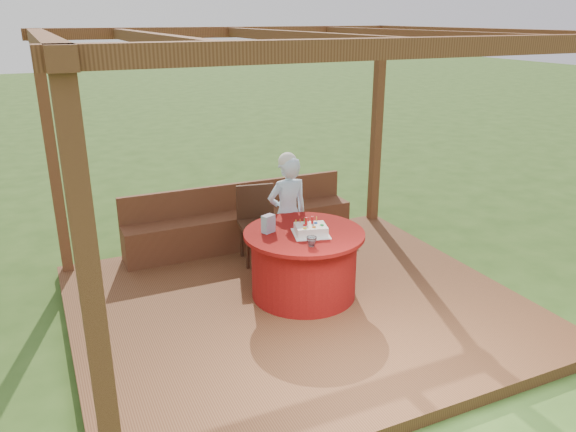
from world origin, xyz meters
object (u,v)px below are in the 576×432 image
(chair, at_px, (258,219))
(gift_bag, at_px, (268,224))
(elderly_woman, at_px, (288,212))
(drinking_glass, at_px, (312,242))
(bench, at_px, (241,226))
(birthday_cake, at_px, (311,229))
(table, at_px, (304,263))

(chair, bearing_deg, gift_bag, -105.15)
(elderly_woman, relative_size, drinking_glass, 13.83)
(gift_bag, bearing_deg, chair, 52.21)
(chair, bearing_deg, bench, 95.72)
(birthday_cake, height_order, drinking_glass, birthday_cake)
(table, xyz_separation_m, birthday_cake, (0.04, -0.08, 0.41))
(birthday_cake, height_order, gift_bag, gift_bag)
(table, height_order, drinking_glass, drinking_glass)
(birthday_cake, xyz_separation_m, gift_bag, (-0.38, 0.23, 0.04))
(birthday_cake, distance_m, drinking_glass, 0.32)
(chair, bearing_deg, drinking_glass, -90.78)
(drinking_glass, bearing_deg, gift_bag, 114.50)
(chair, bearing_deg, elderly_woman, -63.40)
(elderly_woman, relative_size, birthday_cake, 3.19)
(chair, relative_size, drinking_glass, 8.95)
(bench, relative_size, gift_bag, 16.12)
(table, bearing_deg, drinking_glass, -105.51)
(bench, xyz_separation_m, table, (0.13, -1.58, 0.10))
(birthday_cake, bearing_deg, chair, 95.76)
(table, bearing_deg, bench, 94.74)
(table, distance_m, birthday_cake, 0.42)
(drinking_glass, bearing_deg, birthday_cake, 64.28)
(drinking_glass, bearing_deg, bench, 90.83)
(bench, height_order, drinking_glass, drinking_glass)
(elderly_woman, distance_m, birthday_cake, 0.77)
(bench, bearing_deg, elderly_woman, -74.06)
(birthday_cake, distance_m, gift_bag, 0.44)
(birthday_cake, xyz_separation_m, drinking_glass, (-0.14, -0.29, -0.00))
(gift_bag, bearing_deg, table, -46.35)
(table, height_order, chair, chair)
(gift_bag, bearing_deg, elderly_woman, 26.30)
(gift_bag, bearing_deg, drinking_glass, -88.14)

